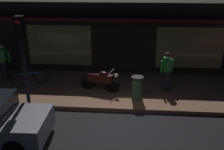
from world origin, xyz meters
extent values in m
plane|color=black|center=(0.00, 0.00, 0.00)|extent=(60.00, 60.00, 0.00)
cube|color=brown|center=(0.00, 3.00, 0.07)|extent=(18.00, 4.00, 0.15)
cube|color=black|center=(0.00, 6.40, 1.80)|extent=(18.00, 2.80, 3.60)
cube|color=olive|center=(-3.20, 4.98, 1.50)|extent=(3.20, 0.04, 2.00)
cube|color=olive|center=(3.20, 4.98, 1.50)|extent=(3.20, 0.04, 2.00)
cube|color=#591919|center=(0.00, 4.75, 2.85)|extent=(16.20, 0.50, 0.12)
cylinder|color=black|center=(-1.40, 2.75, 0.45)|extent=(0.61, 0.28, 0.60)
cylinder|color=black|center=(-0.34, 2.45, 0.45)|extent=(0.61, 0.28, 0.60)
cube|color=black|center=(-0.87, 2.60, 0.73)|extent=(1.13, 0.57, 0.36)
ellipsoid|color=black|center=(-0.72, 2.56, 0.93)|extent=(0.49, 0.35, 0.20)
sphere|color=#F9EDB7|center=(-0.18, 2.41, 0.93)|extent=(0.18, 0.18, 0.18)
cylinder|color=gray|center=(-0.37, 2.46, 1.10)|extent=(0.18, 0.54, 0.03)
torus|color=black|center=(-4.55, 2.82, 0.48)|extent=(0.62, 0.30, 0.66)
torus|color=black|center=(-3.63, 3.22, 0.48)|extent=(0.62, 0.30, 0.66)
cube|color=#1E478C|center=(-4.09, 3.02, 0.70)|extent=(0.84, 0.40, 0.06)
cube|color=brown|center=(-4.32, 2.92, 0.97)|extent=(0.22, 0.15, 0.06)
cylinder|color=#1E478C|center=(-3.70, 3.19, 1.05)|extent=(0.19, 0.39, 0.02)
cube|color=#28232D|center=(-5.55, 3.69, 0.57)|extent=(0.24, 0.31, 0.85)
cube|color=#2D8C38|center=(-5.55, 3.69, 1.29)|extent=(0.28, 0.41, 0.58)
sphere|color=#8C6647|center=(-5.55, 3.69, 1.71)|extent=(0.22, 0.22, 0.22)
cylinder|color=#2D8C38|center=(-5.29, 3.73, 1.22)|extent=(0.10, 0.10, 0.52)
cube|color=#28232D|center=(1.91, 2.92, 0.57)|extent=(0.30, 0.34, 0.85)
cube|color=#2D8C38|center=(1.91, 2.92, 1.29)|extent=(0.36, 0.44, 0.58)
sphere|color=brown|center=(1.91, 2.92, 1.71)|extent=(0.22, 0.22, 0.22)
cylinder|color=#2D8C38|center=(2.15, 3.03, 1.22)|extent=(0.12, 0.12, 0.52)
cylinder|color=#2D8C38|center=(1.68, 2.81, 1.22)|extent=(0.12, 0.12, 0.52)
cylinder|color=#2D4C33|center=(0.68, 1.93, 0.57)|extent=(0.44, 0.44, 0.85)
cylinder|color=black|center=(0.68, 1.93, 1.04)|extent=(0.48, 0.48, 0.08)
cylinder|color=black|center=(-3.07, 0.29, 1.80)|extent=(0.12, 0.12, 3.60)
cube|color=black|center=(-3.07, 0.29, 3.25)|extent=(0.24, 0.24, 0.70)
sphere|color=red|center=(-3.07, 0.16, 3.45)|extent=(0.16, 0.16, 0.16)
cylinder|color=black|center=(-2.71, -0.36, 0.32)|extent=(0.65, 0.24, 0.64)
cylinder|color=black|center=(-2.66, -1.92, 0.32)|extent=(0.65, 0.24, 0.64)
camera|label=1|loc=(0.50, -7.82, 4.75)|focal=42.89mm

